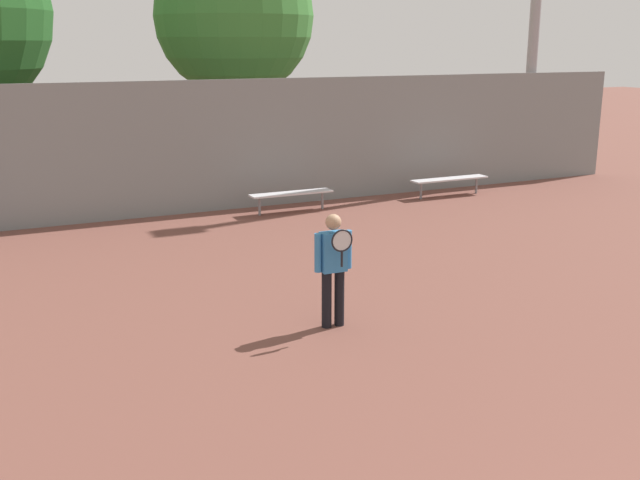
{
  "coord_description": "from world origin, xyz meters",
  "views": [
    {
      "loc": [
        -5.14,
        -1.4,
        3.88
      ],
      "look_at": [
        -0.37,
        8.69,
        0.93
      ],
      "focal_mm": 42.0,
      "sensor_mm": 36.0,
      "label": 1
    }
  ],
  "objects_px": {
    "tree_green_tall": "(234,17)",
    "tennis_player": "(333,264)",
    "bench_courtside_far": "(291,194)",
    "bench_adjacent_court": "(450,180)"
  },
  "relations": [
    {
      "from": "tree_green_tall",
      "to": "tennis_player",
      "type": "bearing_deg",
      "value": -102.57
    },
    {
      "from": "bench_courtside_far",
      "to": "bench_adjacent_court",
      "type": "distance_m",
      "value": 4.48
    },
    {
      "from": "bench_adjacent_court",
      "to": "tree_green_tall",
      "type": "relative_size",
      "value": 0.32
    },
    {
      "from": "bench_courtside_far",
      "to": "tree_green_tall",
      "type": "height_order",
      "value": "tree_green_tall"
    },
    {
      "from": "tennis_player",
      "to": "tree_green_tall",
      "type": "relative_size",
      "value": 0.24
    },
    {
      "from": "tennis_player",
      "to": "bench_courtside_far",
      "type": "bearing_deg",
      "value": 73.15
    },
    {
      "from": "bench_courtside_far",
      "to": "bench_adjacent_court",
      "type": "relative_size",
      "value": 0.93
    },
    {
      "from": "tennis_player",
      "to": "bench_courtside_far",
      "type": "height_order",
      "value": "tennis_player"
    },
    {
      "from": "bench_courtside_far",
      "to": "tennis_player",
      "type": "bearing_deg",
      "value": -108.66
    },
    {
      "from": "bench_adjacent_court",
      "to": "tennis_player",
      "type": "bearing_deg",
      "value": -134.24
    }
  ]
}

